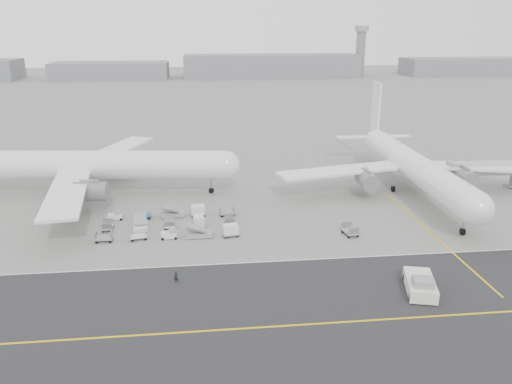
{
  "coord_description": "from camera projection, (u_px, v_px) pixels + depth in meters",
  "views": [
    {
      "loc": [
        -5.72,
        -64.61,
        31.34
      ],
      "look_at": [
        2.82,
        12.0,
        5.58
      ],
      "focal_mm": 35.0,
      "sensor_mm": 36.0,
      "label": 1
    }
  ],
  "objects": [
    {
      "name": "ground",
      "position": [
        246.0,
        256.0,
        71.43
      ],
      "size": [
        700.0,
        700.0,
        0.0
      ],
      "primitive_type": "plane",
      "color": "gray",
      "rests_on": "ground"
    },
    {
      "name": "taxiway",
      "position": [
        306.0,
        325.0,
        55.01
      ],
      "size": [
        220.0,
        59.0,
        0.03
      ],
      "color": "#29292B",
      "rests_on": "ground"
    },
    {
      "name": "horizon_buildings",
      "position": [
        255.0,
        77.0,
        319.66
      ],
      "size": [
        520.0,
        28.0,
        28.0
      ],
      "primitive_type": null,
      "color": "slate",
      "rests_on": "ground"
    },
    {
      "name": "control_tower",
      "position": [
        360.0,
        50.0,
        326.58
      ],
      "size": [
        7.0,
        7.0,
        31.25
      ],
      "color": "slate",
      "rests_on": "ground"
    },
    {
      "name": "airliner_a",
      "position": [
        93.0,
        165.0,
        96.53
      ],
      "size": [
        57.37,
        56.46,
        19.82
      ],
      "rotation": [
        0.0,
        0.0,
        1.46
      ],
      "color": "white",
      "rests_on": "ground"
    },
    {
      "name": "airliner_b",
      "position": [
        412.0,
        165.0,
        97.43
      ],
      "size": [
        54.17,
        54.79,
        18.89
      ],
      "rotation": [
        0.0,
        0.0,
        -0.02
      ],
      "color": "white",
      "rests_on": "ground"
    },
    {
      "name": "pushback_tug",
      "position": [
        420.0,
        285.0,
        61.37
      ],
      "size": [
        4.92,
        9.09,
        2.56
      ],
      "rotation": [
        0.0,
        0.0,
        -0.26
      ],
      "color": "silver",
      "rests_on": "ground"
    },
    {
      "name": "jet_bridge",
      "position": [
        485.0,
        170.0,
        99.62
      ],
      "size": [
        15.2,
        3.18,
        5.74
      ],
      "rotation": [
        0.0,
        0.0,
        -0.02
      ],
      "color": "gray",
      "rests_on": "ground"
    },
    {
      "name": "gse_cluster",
      "position": [
        170.0,
        227.0,
        81.52
      ],
      "size": [
        28.79,
        19.92,
        2.0
      ],
      "primitive_type": null,
      "rotation": [
        0.0,
        0.0,
        0.12
      ],
      "color": "#96979B",
      "rests_on": "ground"
    },
    {
      "name": "stray_dolly",
      "position": [
        350.0,
        235.0,
        78.57
      ],
      "size": [
        2.26,
        3.14,
        1.77
      ],
      "primitive_type": null,
      "rotation": [
        0.0,
        0.0,
        0.18
      ],
      "color": "silver",
      "rests_on": "ground"
    },
    {
      "name": "ground_crew_a",
      "position": [
        176.0,
        277.0,
        63.79
      ],
      "size": [
        0.58,
        0.38,
        1.57
      ],
      "primitive_type": "imported",
      "rotation": [
        0.0,
        0.0,
        0.01
      ],
      "color": "black",
      "rests_on": "ground"
    }
  ]
}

